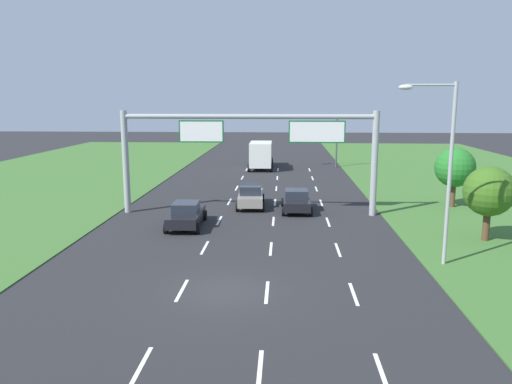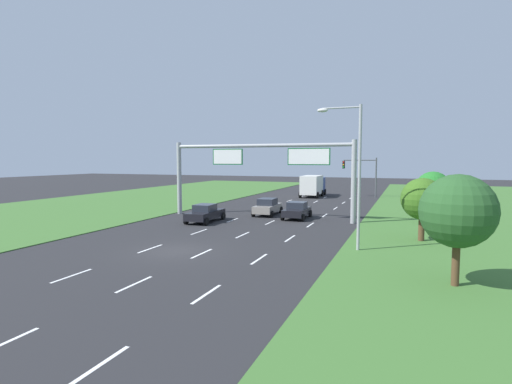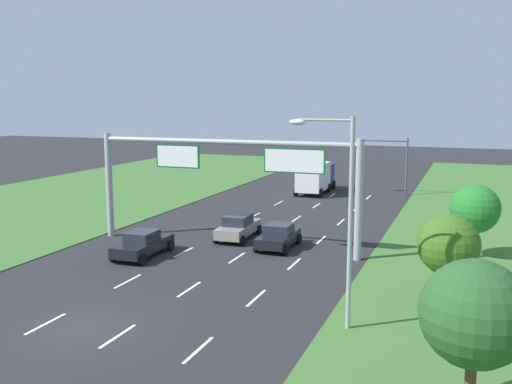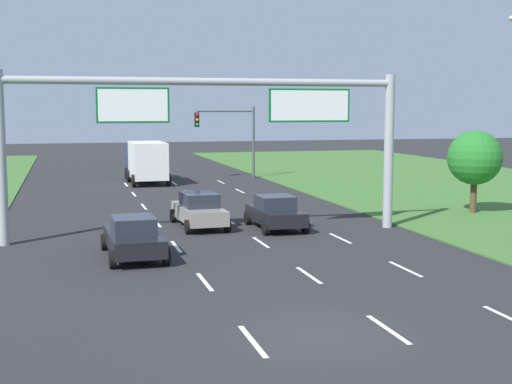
{
  "view_description": "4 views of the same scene",
  "coord_description": "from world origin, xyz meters",
  "px_view_note": "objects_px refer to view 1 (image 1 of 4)",
  "views": [
    {
      "loc": [
        2.38,
        -19.18,
        7.72
      ],
      "look_at": [
        0.65,
        11.72,
        1.96
      ],
      "focal_mm": 35.0,
      "sensor_mm": 36.0,
      "label": 1
    },
    {
      "loc": [
        12.64,
        -19.8,
        5.36
      ],
      "look_at": [
        1.35,
        9.71,
        2.77
      ],
      "focal_mm": 28.0,
      "sensor_mm": 36.0,
      "label": 2
    },
    {
      "loc": [
        14.31,
        -17.75,
        9.08
      ],
      "look_at": [
        1.68,
        15.31,
        3.41
      ],
      "focal_mm": 40.0,
      "sensor_mm": 36.0,
      "label": 3
    },
    {
      "loc": [
        -5.9,
        -15.8,
        5.49
      ],
      "look_at": [
        1.39,
        11.4,
        2.17
      ],
      "focal_mm": 50.0,
      "sensor_mm": 36.0,
      "label": 4
    }
  ],
  "objects_px": {
    "car_mid_lane": "(296,201)",
    "box_truck": "(261,154)",
    "street_lamp": "(442,158)",
    "traffic_light_mast": "(320,134)",
    "roadside_tree_far": "(455,168)",
    "car_near_red": "(251,196)",
    "roadside_tree_mid": "(489,192)",
    "sign_gantry": "(252,142)",
    "car_lead_silver": "(186,215)"
  },
  "relations": [
    {
      "from": "car_mid_lane",
      "to": "box_truck",
      "type": "bearing_deg",
      "value": 98.19
    },
    {
      "from": "box_truck",
      "to": "street_lamp",
      "type": "bearing_deg",
      "value": -74.1
    },
    {
      "from": "car_mid_lane",
      "to": "traffic_light_mast",
      "type": "relative_size",
      "value": 0.73
    },
    {
      "from": "traffic_light_mast",
      "to": "roadside_tree_far",
      "type": "height_order",
      "value": "traffic_light_mast"
    },
    {
      "from": "car_near_red",
      "to": "street_lamp",
      "type": "height_order",
      "value": "street_lamp"
    },
    {
      "from": "box_truck",
      "to": "traffic_light_mast",
      "type": "distance_m",
      "value": 7.18
    },
    {
      "from": "roadside_tree_mid",
      "to": "roadside_tree_far",
      "type": "xyz_separation_m",
      "value": [
        1.07,
        8.79,
        0.13
      ]
    },
    {
      "from": "sign_gantry",
      "to": "traffic_light_mast",
      "type": "xyz_separation_m",
      "value": [
        6.22,
        24.28,
        -1.04
      ]
    },
    {
      "from": "car_lead_silver",
      "to": "car_mid_lane",
      "type": "bearing_deg",
      "value": 32.45
    },
    {
      "from": "car_near_red",
      "to": "car_lead_silver",
      "type": "bearing_deg",
      "value": -123.14
    },
    {
      "from": "sign_gantry",
      "to": "roadside_tree_far",
      "type": "xyz_separation_m",
      "value": [
        14.36,
        2.78,
        -1.99
      ]
    },
    {
      "from": "car_mid_lane",
      "to": "traffic_light_mast",
      "type": "bearing_deg",
      "value": 81.36
    },
    {
      "from": "car_near_red",
      "to": "car_lead_silver",
      "type": "relative_size",
      "value": 1.01
    },
    {
      "from": "car_mid_lane",
      "to": "sign_gantry",
      "type": "xyz_separation_m",
      "value": [
        -3.03,
        -0.97,
        4.15
      ]
    },
    {
      "from": "box_truck",
      "to": "roadside_tree_mid",
      "type": "xyz_separation_m",
      "value": [
        13.72,
        -28.73,
        1.13
      ]
    },
    {
      "from": "roadside_tree_mid",
      "to": "roadside_tree_far",
      "type": "distance_m",
      "value": 8.85
    },
    {
      "from": "car_near_red",
      "to": "roadside_tree_mid",
      "type": "bearing_deg",
      "value": -34.14
    },
    {
      "from": "sign_gantry",
      "to": "traffic_light_mast",
      "type": "bearing_deg",
      "value": 75.63
    },
    {
      "from": "sign_gantry",
      "to": "roadside_tree_mid",
      "type": "xyz_separation_m",
      "value": [
        13.29,
        -6.0,
        -2.12
      ]
    },
    {
      "from": "car_lead_silver",
      "to": "street_lamp",
      "type": "relative_size",
      "value": 0.53
    },
    {
      "from": "car_lead_silver",
      "to": "box_truck",
      "type": "distance_m",
      "value": 26.67
    },
    {
      "from": "car_lead_silver",
      "to": "traffic_light_mast",
      "type": "relative_size",
      "value": 0.81
    },
    {
      "from": "car_near_red",
      "to": "car_mid_lane",
      "type": "relative_size",
      "value": 1.12
    },
    {
      "from": "car_lead_silver",
      "to": "street_lamp",
      "type": "distance_m",
      "value": 15.32
    },
    {
      "from": "traffic_light_mast",
      "to": "roadside_tree_mid",
      "type": "distance_m",
      "value": 31.11
    },
    {
      "from": "roadside_tree_mid",
      "to": "box_truck",
      "type": "bearing_deg",
      "value": 115.53
    },
    {
      "from": "traffic_light_mast",
      "to": "roadside_tree_far",
      "type": "xyz_separation_m",
      "value": [
        8.14,
        -21.49,
        -0.95
      ]
    },
    {
      "from": "car_near_red",
      "to": "street_lamp",
      "type": "distance_m",
      "value": 16.37
    },
    {
      "from": "box_truck",
      "to": "roadside_tree_far",
      "type": "bearing_deg",
      "value": -54.1
    },
    {
      "from": "traffic_light_mast",
      "to": "box_truck",
      "type": "bearing_deg",
      "value": -166.9
    },
    {
      "from": "car_lead_silver",
      "to": "street_lamp",
      "type": "height_order",
      "value": "street_lamp"
    },
    {
      "from": "sign_gantry",
      "to": "car_mid_lane",
      "type": "bearing_deg",
      "value": 17.71
    },
    {
      "from": "box_truck",
      "to": "traffic_light_mast",
      "type": "bearing_deg",
      "value": 12.45
    },
    {
      "from": "street_lamp",
      "to": "roadside_tree_mid",
      "type": "relative_size",
      "value": 2.04
    },
    {
      "from": "car_lead_silver",
      "to": "street_lamp",
      "type": "xyz_separation_m",
      "value": [
        13.18,
        -6.5,
        4.32
      ]
    },
    {
      "from": "car_lead_silver",
      "to": "traffic_light_mast",
      "type": "xyz_separation_m",
      "value": [
        10.04,
        27.99,
        3.11
      ]
    },
    {
      "from": "car_mid_lane",
      "to": "street_lamp",
      "type": "bearing_deg",
      "value": -61.36
    },
    {
      "from": "roadside_tree_far",
      "to": "car_near_red",
      "type": "bearing_deg",
      "value": -178.21
    },
    {
      "from": "sign_gantry",
      "to": "roadside_tree_far",
      "type": "height_order",
      "value": "sign_gantry"
    },
    {
      "from": "car_lead_silver",
      "to": "street_lamp",
      "type": "bearing_deg",
      "value": -28.12
    },
    {
      "from": "car_mid_lane",
      "to": "car_near_red",
      "type": "bearing_deg",
      "value": 156.76
    },
    {
      "from": "car_lead_silver",
      "to": "traffic_light_mast",
      "type": "bearing_deg",
      "value": 68.39
    },
    {
      "from": "roadside_tree_mid",
      "to": "car_lead_silver",
      "type": "bearing_deg",
      "value": 172.37
    },
    {
      "from": "street_lamp",
      "to": "roadside_tree_mid",
      "type": "bearing_deg",
      "value": 46.98
    },
    {
      "from": "car_mid_lane",
      "to": "roadside_tree_far",
      "type": "relative_size",
      "value": 0.94
    },
    {
      "from": "roadside_tree_mid",
      "to": "sign_gantry",
      "type": "bearing_deg",
      "value": 155.69
    },
    {
      "from": "car_mid_lane",
      "to": "box_truck",
      "type": "relative_size",
      "value": 0.58
    },
    {
      "from": "street_lamp",
      "to": "roadside_tree_mid",
      "type": "xyz_separation_m",
      "value": [
        3.93,
        4.21,
        -2.29
      ]
    },
    {
      "from": "car_lead_silver",
      "to": "car_mid_lane",
      "type": "xyz_separation_m",
      "value": [
        6.86,
        4.68,
        -0.0
      ]
    },
    {
      "from": "car_near_red",
      "to": "car_lead_silver",
      "type": "distance_m",
      "value": 7.01
    }
  ]
}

